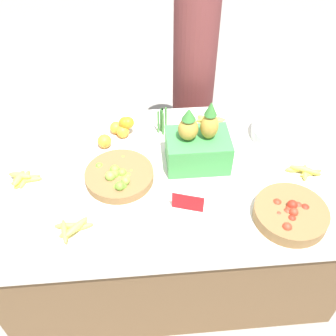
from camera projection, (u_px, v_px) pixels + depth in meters
ground_plane at (168, 251)px, 2.68m from camera, size 12.00×12.00×0.00m
market_table at (168, 217)px, 2.41m from camera, size 1.89×1.20×0.75m
lime_bowl at (119, 176)px, 2.10m from camera, size 0.37×0.37×0.09m
tomato_basket at (290, 214)px, 1.91m from camera, size 0.36×0.36×0.10m
orange_pile at (118, 130)px, 2.33m from camera, size 0.22×0.20×0.12m
metal_bowl at (281, 132)px, 2.35m from camera, size 0.36×0.36×0.07m
price_sign at (188, 203)px, 1.94m from camera, size 0.15×0.05×0.10m
produce_crate at (198, 146)px, 2.13m from camera, size 0.34×0.24×0.41m
veg_bundle at (162, 121)px, 2.36m from camera, size 0.06×0.06×0.16m
banana_bunch_front_center at (210, 120)px, 2.45m from camera, size 0.18×0.14×0.06m
banana_bunch_middle_right at (304, 171)px, 2.14m from camera, size 0.20×0.13×0.05m
banana_bunch_back_center at (73, 228)px, 1.86m from camera, size 0.19×0.15×0.06m
banana_bunch_front_left at (23, 178)px, 2.10m from camera, size 0.18×0.14×0.06m
vendor_person at (194, 73)px, 2.81m from camera, size 0.30×0.30×1.69m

